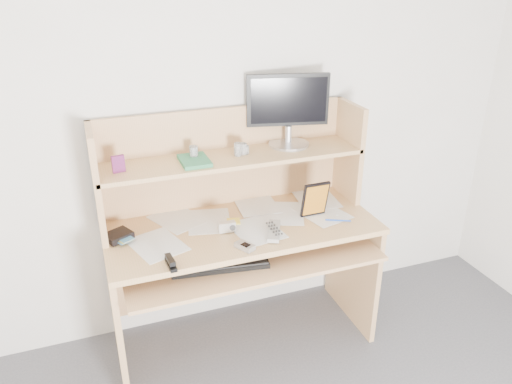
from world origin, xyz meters
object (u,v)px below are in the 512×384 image
object	(u,v)px
keyboard	(219,262)
monitor	(288,108)
game_case	(315,199)
tv_remote	(274,231)
desk	(238,228)

from	to	relation	value
keyboard	monitor	distance (m)	0.90
keyboard	game_case	distance (m)	0.61
tv_remote	game_case	distance (m)	0.30
desk	monitor	world-z (taller)	monitor
desk	tv_remote	world-z (taller)	desk
desk	tv_remote	xyz separation A→B (m)	(0.12, -0.22, 0.07)
desk	tv_remote	bearing A→B (deg)	-61.23
desk	monitor	distance (m)	0.70
game_case	monitor	xyz separation A→B (m)	(-0.05, 0.27, 0.43)
desk	game_case	size ratio (longest dim) A/B	6.96
game_case	monitor	size ratio (longest dim) A/B	0.46
tv_remote	game_case	size ratio (longest dim) A/B	1.03
tv_remote	desk	bearing A→B (deg)	143.13
tv_remote	game_case	xyz separation A→B (m)	(0.27, 0.09, 0.09)
game_case	tv_remote	bearing A→B (deg)	-162.17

